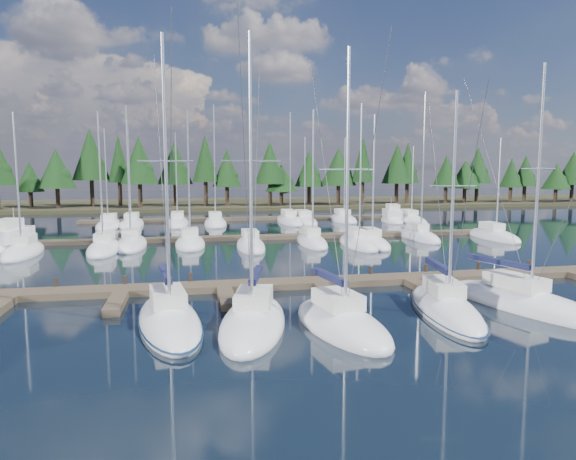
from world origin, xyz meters
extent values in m
plane|color=black|center=(0.00, 30.00, 0.00)|extent=(260.00, 260.00, 0.00)
cube|color=#322E1B|center=(0.00, 90.00, 0.30)|extent=(220.00, 30.00, 0.60)
cube|color=#4E4231|center=(0.00, 18.00, 0.20)|extent=(44.00, 2.00, 0.40)
cube|color=#4E4231|center=(-12.00, 15.00, 0.20)|extent=(0.90, 4.00, 0.40)
cube|color=#4E4231|center=(-6.00, 15.00, 0.20)|extent=(0.90, 4.00, 0.40)
cube|color=#4E4231|center=(0.00, 15.00, 0.20)|extent=(0.90, 4.00, 0.40)
cube|color=#4E4231|center=(6.00, 15.00, 0.20)|extent=(0.90, 4.00, 0.40)
cube|color=#4E4231|center=(12.00, 15.00, 0.20)|extent=(0.90, 4.00, 0.40)
cylinder|color=black|center=(-16.00, 19.00, 0.45)|extent=(0.26, 0.26, 0.90)
cylinder|color=black|center=(-12.00, 19.00, 0.45)|extent=(0.26, 0.26, 0.90)
cylinder|color=black|center=(-8.00, 19.00, 0.45)|extent=(0.26, 0.26, 0.90)
cylinder|color=black|center=(-4.00, 19.00, 0.45)|extent=(0.26, 0.26, 0.90)
cylinder|color=black|center=(0.00, 19.00, 0.45)|extent=(0.26, 0.26, 0.90)
cylinder|color=black|center=(4.00, 19.00, 0.45)|extent=(0.26, 0.26, 0.90)
cylinder|color=black|center=(8.00, 19.00, 0.45)|extent=(0.26, 0.26, 0.90)
cylinder|color=black|center=(12.00, 19.00, 0.45)|extent=(0.26, 0.26, 0.90)
cylinder|color=black|center=(16.00, 19.00, 0.45)|extent=(0.26, 0.26, 0.90)
cube|color=#4E4231|center=(0.00, 40.00, 0.20)|extent=(50.00, 1.80, 0.40)
cube|color=#4E4231|center=(0.00, 60.00, 0.20)|extent=(46.00, 1.80, 0.40)
ellipsoid|color=silver|center=(-9.01, 11.01, 0.15)|extent=(4.02, 9.35, 1.90)
cube|color=silver|center=(-9.07, 11.46, 1.35)|extent=(1.92, 3.08, 0.70)
cylinder|color=silver|center=(-8.95, 10.56, 7.22)|extent=(0.18, 0.18, 12.43)
cylinder|color=silver|center=(-9.22, 12.54, 2.10)|extent=(0.67, 3.96, 0.12)
cube|color=#141739|center=(-9.22, 12.54, 2.25)|extent=(0.87, 3.81, 0.30)
cylinder|color=silver|center=(-8.95, 10.56, 7.84)|extent=(2.50, 0.42, 0.07)
cylinder|color=#3F3F44|center=(-8.68, 8.64, 7.07)|extent=(0.57, 3.89, 12.74)
cylinder|color=#3F3F44|center=(-9.28, 12.94, 7.07)|extent=(0.69, 4.78, 12.74)
ellipsoid|color=#0C203D|center=(-9.01, 11.01, 0.22)|extent=(4.18, 9.72, 0.18)
ellipsoid|color=silver|center=(-5.11, 10.00, 0.15)|extent=(4.89, 9.18, 1.90)
cube|color=silver|center=(-5.01, 10.42, 1.35)|extent=(2.23, 3.10, 0.70)
cylinder|color=silver|center=(-5.21, 9.57, 7.22)|extent=(0.19, 0.19, 12.45)
cylinder|color=silver|center=(-4.77, 11.45, 2.10)|extent=(0.99, 3.77, 0.12)
cube|color=#141739|center=(-4.77, 11.45, 2.25)|extent=(1.18, 3.65, 0.30)
cylinder|color=silver|center=(-5.21, 9.57, 7.85)|extent=(2.62, 0.68, 0.07)
cylinder|color=#3F3F44|center=(-5.63, 7.75, 7.07)|extent=(0.89, 3.69, 12.76)
cylinder|color=#3F3F44|center=(-4.68, 11.83, 7.07)|extent=(1.09, 4.54, 12.76)
ellipsoid|color=silver|center=(-1.06, 9.01, 0.15)|extent=(4.34, 8.34, 1.90)
cube|color=silver|center=(-1.13, 9.40, 1.35)|extent=(2.08, 2.79, 0.70)
cylinder|color=silver|center=(-1.00, 8.62, 6.87)|extent=(0.19, 0.19, 11.75)
cylinder|color=silver|center=(-1.30, 10.34, 2.10)|extent=(0.72, 3.46, 0.12)
cube|color=#141739|center=(-1.30, 10.34, 2.25)|extent=(0.92, 3.35, 0.30)
cylinder|color=silver|center=(-1.00, 8.62, 7.46)|extent=(2.70, 0.54, 0.07)
cylinder|color=#3F3F44|center=(-0.70, 6.94, 6.72)|extent=(0.62, 3.40, 12.06)
cylinder|color=#3F3F44|center=(-1.36, 10.69, 6.72)|extent=(0.76, 4.18, 12.06)
ellipsoid|color=silver|center=(4.99, 10.45, 0.15)|extent=(4.14, 9.30, 1.90)
cube|color=silver|center=(5.07, 10.89, 1.35)|extent=(1.92, 3.08, 0.70)
cylinder|color=silver|center=(4.91, 10.01, 6.13)|extent=(0.19, 0.19, 10.26)
cylinder|color=silver|center=(5.25, 11.96, 2.10)|extent=(0.80, 3.91, 0.12)
cube|color=#141739|center=(5.25, 11.96, 2.25)|extent=(1.00, 3.78, 0.30)
cylinder|color=silver|center=(4.91, 10.01, 6.64)|extent=(2.34, 0.48, 0.07)
cylinder|color=#3F3F44|center=(4.58, 8.11, 5.98)|extent=(0.70, 3.84, 10.57)
cylinder|color=#3F3F44|center=(5.32, 12.35, 5.98)|extent=(0.86, 4.72, 10.57)
ellipsoid|color=#0C203D|center=(4.99, 10.45, 0.22)|extent=(4.31, 9.67, 0.18)
ellipsoid|color=silver|center=(9.66, 10.77, 0.15)|extent=(5.59, 10.57, 1.90)
cube|color=silver|center=(9.52, 11.26, 1.35)|extent=(2.43, 3.57, 0.70)
cylinder|color=silver|center=(9.80, 10.28, 6.90)|extent=(0.20, 0.20, 11.79)
cylinder|color=silver|center=(9.19, 12.43, 2.10)|extent=(1.35, 4.33, 0.12)
cube|color=#141739|center=(9.19, 12.43, 2.25)|extent=(1.52, 4.20, 0.30)
cylinder|color=silver|center=(9.80, 10.28, 7.49)|extent=(2.52, 0.79, 0.07)
cylinder|color=#3F3F44|center=(9.06, 12.87, 6.75)|extent=(1.52, 5.22, 12.10)
ellipsoid|color=silver|center=(-22.23, 33.97, 0.15)|extent=(2.60, 8.49, 1.90)
cube|color=silver|center=(-22.23, 34.39, 1.35)|extent=(1.43, 2.72, 0.70)
cylinder|color=silver|center=(-22.23, 33.54, 6.57)|extent=(0.16, 0.16, 11.14)
ellipsoid|color=silver|center=(-15.62, 34.55, 0.15)|extent=(2.77, 8.34, 1.90)
cube|color=silver|center=(-15.62, 34.96, 1.35)|extent=(1.52, 2.67, 0.70)
cylinder|color=silver|center=(-15.62, 34.13, 6.70)|extent=(0.16, 0.16, 11.40)
ellipsoid|color=silver|center=(-13.50, 36.80, 0.15)|extent=(2.76, 8.95, 1.90)
cube|color=silver|center=(-13.50, 37.25, 1.35)|extent=(1.52, 2.86, 0.70)
cylinder|color=silver|center=(-13.50, 36.35, 7.10)|extent=(0.16, 0.16, 12.19)
ellipsoid|color=silver|center=(-8.00, 36.28, 0.15)|extent=(2.82, 7.44, 1.90)
cube|color=silver|center=(-8.00, 36.65, 1.35)|extent=(1.55, 2.38, 0.70)
cylinder|color=silver|center=(-8.00, 35.91, 6.93)|extent=(0.16, 0.16, 11.86)
ellipsoid|color=silver|center=(-2.42, 33.92, 0.15)|extent=(2.52, 8.22, 1.90)
cube|color=silver|center=(-2.42, 34.33, 1.35)|extent=(1.38, 2.63, 0.70)
cylinder|color=silver|center=(-2.42, 33.51, 6.88)|extent=(0.16, 0.16, 11.75)
ellipsoid|color=silver|center=(3.77, 35.22, 0.15)|extent=(2.46, 8.30, 1.90)
cube|color=silver|center=(3.77, 35.63, 1.35)|extent=(1.35, 2.66, 0.70)
cylinder|color=silver|center=(3.77, 34.80, 7.00)|extent=(0.16, 0.16, 12.01)
ellipsoid|color=silver|center=(7.92, 33.40, 0.15)|extent=(2.69, 8.76, 1.90)
cube|color=silver|center=(7.92, 33.84, 1.35)|extent=(1.48, 2.80, 0.70)
cylinder|color=silver|center=(7.92, 32.97, 7.23)|extent=(0.16, 0.16, 12.46)
ellipsoid|color=silver|center=(9.18, 33.22, 0.15)|extent=(2.81, 7.62, 1.90)
cube|color=silver|center=(9.18, 33.60, 1.35)|extent=(1.55, 2.44, 0.70)
cylinder|color=silver|center=(9.18, 32.84, 6.74)|extent=(0.16, 0.16, 11.47)
ellipsoid|color=silver|center=(15.87, 36.86, 0.15)|extent=(2.43, 8.64, 1.90)
cube|color=silver|center=(15.87, 37.29, 1.35)|extent=(1.34, 2.77, 0.70)
cylinder|color=silver|center=(15.87, 36.43, 8.09)|extent=(0.16, 0.16, 14.19)
ellipsoid|color=silver|center=(23.78, 35.59, 0.15)|extent=(2.60, 8.74, 1.90)
cube|color=silver|center=(23.78, 36.03, 1.35)|extent=(1.43, 2.80, 0.70)
cylinder|color=silver|center=(23.78, 35.15, 5.79)|extent=(0.16, 0.16, 9.58)
ellipsoid|color=silver|center=(-18.09, 53.98, 0.15)|extent=(2.89, 9.43, 1.90)
cube|color=silver|center=(-18.09, 54.46, 1.35)|extent=(1.59, 3.02, 0.70)
cylinder|color=silver|center=(-18.09, 53.51, 6.65)|extent=(0.16, 0.16, 11.29)
ellipsoid|color=silver|center=(-15.40, 54.87, 0.15)|extent=(2.92, 9.88, 1.90)
cube|color=silver|center=(-15.40, 55.37, 1.35)|extent=(1.61, 3.16, 0.70)
cylinder|color=silver|center=(-15.40, 54.38, 6.98)|extent=(0.16, 0.16, 11.96)
ellipsoid|color=silver|center=(-9.61, 55.44, 0.15)|extent=(2.89, 10.48, 1.90)
cube|color=silver|center=(-9.61, 55.96, 1.35)|extent=(1.59, 3.35, 0.70)
cylinder|color=silver|center=(-9.61, 54.92, 6.52)|extent=(0.16, 0.16, 11.04)
ellipsoid|color=silver|center=(-4.71, 54.22, 0.15)|extent=(2.88, 8.90, 1.90)
cube|color=silver|center=(-4.71, 54.67, 1.35)|extent=(1.58, 2.85, 0.70)
cylinder|color=silver|center=(-4.71, 53.78, 8.24)|extent=(0.16, 0.16, 14.48)
ellipsoid|color=silver|center=(5.48, 55.52, 0.15)|extent=(2.90, 11.35, 1.90)
cube|color=silver|center=(5.48, 56.09, 1.35)|extent=(1.59, 3.63, 0.70)
cylinder|color=silver|center=(5.48, 54.96, 7.94)|extent=(0.16, 0.16, 13.87)
ellipsoid|color=silver|center=(7.35, 54.79, 0.15)|extent=(2.99, 10.17, 1.90)
cube|color=silver|center=(7.35, 55.30, 1.35)|extent=(1.64, 3.25, 0.70)
cylinder|color=silver|center=(7.35, 54.28, 6.27)|extent=(0.16, 0.16, 10.55)
ellipsoid|color=silver|center=(13.26, 55.79, 0.15)|extent=(2.99, 8.53, 1.90)
cube|color=silver|center=(13.26, 56.22, 1.35)|extent=(1.64, 2.73, 0.70)
cylinder|color=silver|center=(13.26, 55.36, 6.32)|extent=(0.16, 0.16, 10.64)
ellipsoid|color=silver|center=(22.07, 53.03, 0.15)|extent=(2.75, 9.54, 1.90)
cube|color=silver|center=(22.07, 53.50, 1.35)|extent=(1.51, 3.05, 0.70)
cylinder|color=silver|center=(22.07, 52.55, 5.70)|extent=(0.16, 0.16, 9.40)
ellipsoid|color=silver|center=(-24.40, 37.55, 0.10)|extent=(4.63, 9.70, 1.86)
cube|color=silver|center=(-24.40, 37.55, 1.35)|extent=(3.16, 5.44, 1.24)
cube|color=silver|center=(-24.48, 37.09, 2.38)|extent=(2.23, 3.50, 0.93)
cylinder|color=silver|center=(-24.24, 38.46, 3.00)|extent=(0.09, 0.09, 1.66)
ellipsoid|color=silver|center=(19.83, 54.06, 0.10)|extent=(4.23, 8.50, 1.63)
cube|color=silver|center=(19.83, 54.06, 1.17)|extent=(2.86, 4.78, 1.08)
cube|color=silver|center=(19.75, 53.66, 2.08)|extent=(2.01, 3.08, 0.81)
cylinder|color=silver|center=(19.99, 54.86, 2.62)|extent=(0.09, 0.09, 1.44)
cylinder|color=black|center=(-35.39, 83.40, 1.96)|extent=(0.70, 0.70, 2.72)
cone|color=black|center=(-35.39, 83.40, 5.96)|extent=(4.59, 4.59, 5.28)
ellipsoid|color=black|center=(-34.89, 83.40, 4.75)|extent=(2.75, 2.75, 2.75)
cylinder|color=black|center=(-30.18, 80.20, 2.32)|extent=(0.70, 0.70, 3.44)
cone|color=black|center=(-30.18, 80.20, 7.38)|extent=(6.20, 6.20, 6.68)
ellipsoid|color=black|center=(-29.68, 80.20, 5.85)|extent=(3.72, 3.72, 3.72)
cylinder|color=black|center=(-25.13, 83.34, 2.96)|extent=(0.70, 0.70, 4.71)
cone|color=black|center=(-25.13, 83.34, 9.89)|extent=(6.43, 6.43, 9.16)
ellipsoid|color=black|center=(-24.63, 83.34, 7.80)|extent=(3.86, 3.86, 3.86)
cylinder|color=black|center=(-20.23, 82.51, 2.77)|extent=(0.70, 0.70, 4.33)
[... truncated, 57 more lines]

